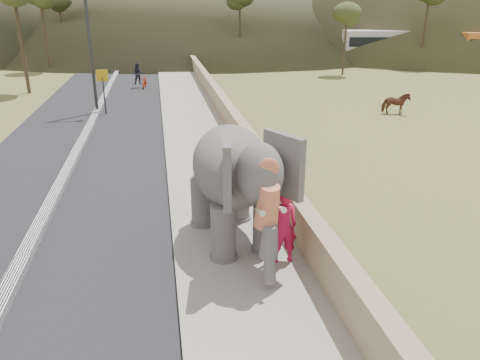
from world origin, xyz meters
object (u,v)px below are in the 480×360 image
at_px(elephant_and_man, 232,182).
at_px(motorcyclist, 142,78).
at_px(lamppost, 94,20).
at_px(cow, 396,104).

relative_size(elephant_and_man, motorcyclist, 2.46).
height_order(lamppost, motorcyclist, lamppost).
distance_m(cow, motorcyclist, 17.47).
bearing_deg(motorcyclist, lamppost, -104.63).
bearing_deg(motorcyclist, cow, -38.35).
distance_m(cow, elephant_and_man, 16.90).
relative_size(lamppost, elephant_and_man, 1.80).
bearing_deg(lamppost, motorcyclist, 75.37).
xyz_separation_m(cow, elephant_and_man, (-11.00, -12.78, 1.05)).
bearing_deg(cow, motorcyclist, 65.67).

